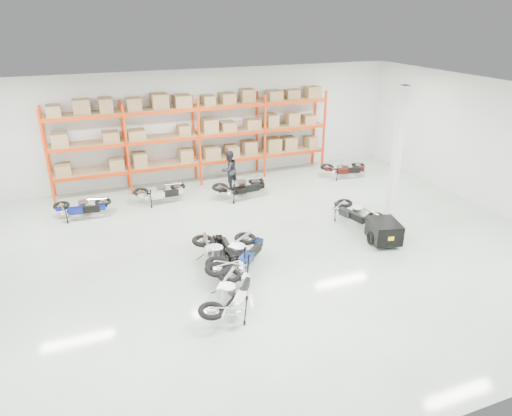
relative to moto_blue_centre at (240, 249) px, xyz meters
name	(u,v)px	position (x,y,z in m)	size (l,w,h in m)	color
room	(254,180)	(0.72, 0.77, 1.66)	(18.00, 18.00, 18.00)	silver
pallet_rack	(196,129)	(0.72, 7.22, 1.67)	(11.28, 0.98, 3.62)	red
structural_column	(397,155)	(5.92, 1.27, 1.66)	(0.25, 0.25, 4.50)	white
moto_blue_centre	(240,249)	(0.00, 0.00, 0.00)	(0.86, 1.93, 1.18)	#081A52
moto_silver_left	(230,290)	(-0.85, -1.74, -0.03)	(0.81, 1.81, 1.11)	silver
moto_black_far_left	(219,250)	(-0.55, 0.14, 0.02)	(0.89, 2.00, 1.22)	black
moto_touring_right	(355,209)	(4.58, 1.35, -0.07)	(0.75, 1.70, 1.04)	black
trailer	(384,231)	(4.58, -0.24, -0.16)	(1.04, 1.80, 0.73)	black
moto_back_a	(81,204)	(-3.94, 5.19, -0.08)	(0.74, 1.65, 1.01)	navy
moto_back_b	(161,189)	(-1.15, 5.60, -0.07)	(0.75, 1.68, 1.03)	silver
moto_back_c	(241,184)	(1.78, 4.92, -0.03)	(0.82, 1.83, 1.12)	black
moto_back_d	(345,166)	(6.69, 5.49, -0.07)	(0.75, 1.69, 1.03)	#3B0D0B
person_back	(229,170)	(1.68, 6.02, 0.19)	(0.76, 0.59, 1.56)	#212129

